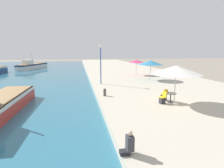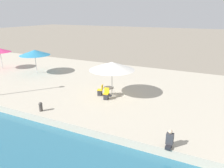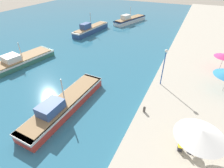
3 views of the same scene
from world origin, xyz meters
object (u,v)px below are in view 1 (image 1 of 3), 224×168
Objects in this scene: fishing_boat_distant at (32,66)px; mooring_bollard at (105,92)px; cafe_umbrella_white at (151,63)px; lamppost at (101,58)px; person_at_quay at (129,144)px; cafe_table at (171,96)px; cafe_chair_right at (162,99)px; cafe_chair_left at (164,96)px; cafe_umbrella_pink at (176,70)px; cafe_umbrella_striped at (136,61)px.

fishing_boat_distant is 17.02× the size of mooring_bollard.
lamppost is (-6.92, -1.76, 0.76)m from cafe_umbrella_white.
mooring_bollard is at bearing 87.50° from person_at_quay.
fishing_boat_distant is at bearing 107.95° from person_at_quay.
cafe_umbrella_white is at bearing 64.75° from person_at_quay.
mooring_bollard is at bearing 147.42° from cafe_table.
cafe_chair_right reaches higher than mooring_bollard.
cafe_chair_left is at bearing 104.24° from cafe_table.
cafe_umbrella_pink is at bearing -103.43° from cafe_umbrella_white.
cafe_umbrella_white is 3.59× the size of cafe_chair_right.
cafe_umbrella_striped is at bearing 70.94° from person_at_quay.
fishing_boat_distant is 39.45m from cafe_chair_right.
cafe_umbrella_striped is at bearing 65.69° from cafe_chair_left.
cafe_umbrella_white is 3.46× the size of person_at_quay.
fishing_boat_distant is at bearing 130.22° from cafe_umbrella_white.
cafe_umbrella_white is 10.61m from mooring_bollard.
lamppost reaches higher than mooring_bollard.
fishing_boat_distant is 12.23× the size of cafe_chair_left.
cafe_chair_left is 9.30m from lamppost.
cafe_umbrella_white is 10.87m from cafe_table.
fishing_boat_distant is 39.99m from cafe_umbrella_pink.
cafe_umbrella_striped is at bearing 60.92° from mooring_bollard.
lamppost is (-4.03, 7.91, 2.77)m from cafe_chair_left.
cafe_chair_left and cafe_chair_right have the same top height.
cafe_chair_right is 0.20× the size of lamppost.
cafe_umbrella_pink is (18.47, -35.40, 2.21)m from fishing_boat_distant.
cafe_umbrella_white reaches higher than person_at_quay.
fishing_boat_distant is at bearing 16.70° from cafe_chair_right.
cafe_chair_left is 1.00× the size of cafe_chair_right.
cafe_table is at bearing -45.06° from fishing_boat_distant.
cafe_umbrella_pink is 7.97m from person_at_quay.
fishing_boat_distant is 13.91× the size of cafe_table.
mooring_bollard is at bearing -119.08° from cafe_umbrella_striped.
cafe_umbrella_pink is at bearing -98.21° from cafe_umbrella_striped.
cafe_chair_right is 7.18m from person_at_quay.
cafe_umbrella_striped is at bearing -21.19° from cafe_chair_right.
cafe_umbrella_pink is at bearing -44.95° from fishing_boat_distant.
fishing_boat_distant is 38.96m from cafe_chair_left.
cafe_table is at bearing 49.96° from person_at_quay.
cafe_umbrella_pink is 3.93× the size of cafe_chair_left.
cafe_umbrella_pink reaches higher than person_at_quay.
cafe_umbrella_striped is 15.89m from cafe_table.
cafe_chair_left is at bearing 112.44° from cafe_umbrella_pink.
cafe_umbrella_pink is 15.96m from cafe_umbrella_striped.
lamppost is at bearing 87.02° from person_at_quay.
person_at_quay is at bearing -115.25° from cafe_umbrella_white.
person_at_quay reaches higher than cafe_chair_right.
cafe_chair_right is (-0.53, -0.82, 0.00)m from cafe_chair_left.
cafe_umbrella_pink reaches higher than cafe_chair_left.
cafe_chair_right is at bearing 53.69° from person_at_quay.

